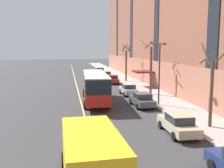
{
  "coord_description": "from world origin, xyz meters",
  "views": [
    {
      "loc": [
        -2.66,
        -31.93,
        6.37
      ],
      "look_at": [
        3.02,
        1.36,
        1.8
      ],
      "focal_mm": 42.0,
      "sensor_mm": 36.0,
      "label": 1
    }
  ],
  "objects_px": {
    "street_lamp": "(160,67)",
    "street_tree_near_corner": "(211,88)",
    "parked_car_champagne_6": "(178,124)",
    "box_truck": "(90,157)",
    "parked_car_silver_0": "(106,75)",
    "street_tree_far_uptown": "(126,62)",
    "parked_car_navy_3": "(100,71)",
    "city_bus": "(95,85)",
    "street_tree_mid_block": "(151,66)",
    "parked_car_silver_4": "(128,89)",
    "parked_car_red_5": "(113,79)",
    "parked_car_darkgray_1": "(142,100)"
  },
  "relations": [
    {
      "from": "parked_car_navy_3",
      "to": "parked_car_champagne_6",
      "type": "bearing_deg",
      "value": -90.02
    },
    {
      "from": "parked_car_silver_4",
      "to": "parked_car_red_5",
      "type": "bearing_deg",
      "value": 90.31
    },
    {
      "from": "parked_car_silver_0",
      "to": "parked_car_silver_4",
      "type": "bearing_deg",
      "value": -90.02
    },
    {
      "from": "street_lamp",
      "to": "box_truck",
      "type": "bearing_deg",
      "value": -119.03
    },
    {
      "from": "street_tree_near_corner",
      "to": "street_tree_far_uptown",
      "type": "relative_size",
      "value": 0.94
    },
    {
      "from": "parked_car_silver_4",
      "to": "street_tree_near_corner",
      "type": "distance_m",
      "value": 16.42
    },
    {
      "from": "street_lamp",
      "to": "city_bus",
      "type": "bearing_deg",
      "value": 152.68
    },
    {
      "from": "box_truck",
      "to": "street_tree_far_uptown",
      "type": "relative_size",
      "value": 1.02
    },
    {
      "from": "parked_car_champagne_6",
      "to": "street_tree_mid_block",
      "type": "bearing_deg",
      "value": 79.14
    },
    {
      "from": "street_tree_far_uptown",
      "to": "parked_car_navy_3",
      "type": "bearing_deg",
      "value": 101.01
    },
    {
      "from": "city_bus",
      "to": "parked_car_silver_4",
      "type": "distance_m",
      "value": 6.68
    },
    {
      "from": "box_truck",
      "to": "street_lamp",
      "type": "height_order",
      "value": "street_lamp"
    },
    {
      "from": "parked_car_red_5",
      "to": "street_tree_far_uptown",
      "type": "relative_size",
      "value": 0.62
    },
    {
      "from": "box_truck",
      "to": "street_lamp",
      "type": "distance_m",
      "value": 18.92
    },
    {
      "from": "parked_car_navy_3",
      "to": "street_tree_mid_block",
      "type": "relative_size",
      "value": 0.6
    },
    {
      "from": "street_lamp",
      "to": "street_tree_near_corner",
      "type": "bearing_deg",
      "value": -81.44
    },
    {
      "from": "city_bus",
      "to": "parked_car_darkgray_1",
      "type": "distance_m",
      "value": 5.95
    },
    {
      "from": "parked_car_navy_3",
      "to": "city_bus",
      "type": "bearing_deg",
      "value": -98.01
    },
    {
      "from": "parked_car_red_5",
      "to": "street_tree_mid_block",
      "type": "relative_size",
      "value": 0.59
    },
    {
      "from": "parked_car_navy_3",
      "to": "parked_car_silver_4",
      "type": "distance_m",
      "value": 30.63
    },
    {
      "from": "street_lamp",
      "to": "parked_car_darkgray_1",
      "type": "bearing_deg",
      "value": 173.16
    },
    {
      "from": "parked_car_navy_3",
      "to": "street_tree_far_uptown",
      "type": "distance_m",
      "value": 16.54
    },
    {
      "from": "parked_car_silver_4",
      "to": "parked_car_navy_3",
      "type": "bearing_deg",
      "value": 90.26
    },
    {
      "from": "parked_car_silver_4",
      "to": "parked_car_darkgray_1",
      "type": "bearing_deg",
      "value": -91.68
    },
    {
      "from": "parked_car_silver_0",
      "to": "box_truck",
      "type": "xyz_separation_m",
      "value": [
        -7.39,
        -44.75,
        0.94
      ]
    },
    {
      "from": "parked_car_champagne_6",
      "to": "street_lamp",
      "type": "relative_size",
      "value": 0.68
    },
    {
      "from": "city_bus",
      "to": "street_lamp",
      "type": "relative_size",
      "value": 1.71
    },
    {
      "from": "parked_car_silver_4",
      "to": "street_tree_far_uptown",
      "type": "xyz_separation_m",
      "value": [
        2.97,
        14.65,
        2.97
      ]
    },
    {
      "from": "city_bus",
      "to": "box_truck",
      "type": "height_order",
      "value": "city_bus"
    },
    {
      "from": "parked_car_navy_3",
      "to": "parked_car_champagne_6",
      "type": "distance_m",
      "value": 47.56
    },
    {
      "from": "street_lamp",
      "to": "parked_car_red_5",
      "type": "bearing_deg",
      "value": 95.08
    },
    {
      "from": "parked_car_silver_0",
      "to": "parked_car_champagne_6",
      "type": "distance_m",
      "value": 37.62
    },
    {
      "from": "parked_car_champagne_6",
      "to": "box_truck",
      "type": "distance_m",
      "value": 10.2
    },
    {
      "from": "parked_car_silver_4",
      "to": "street_lamp",
      "type": "bearing_deg",
      "value": -77.49
    },
    {
      "from": "box_truck",
      "to": "street_tree_mid_block",
      "type": "distance_m",
      "value": 25.69
    },
    {
      "from": "parked_car_darkgray_1",
      "to": "parked_car_red_5",
      "type": "bearing_deg",
      "value": 89.56
    },
    {
      "from": "box_truck",
      "to": "street_tree_near_corner",
      "type": "bearing_deg",
      "value": 38.1
    },
    {
      "from": "parked_car_silver_0",
      "to": "parked_car_navy_3",
      "type": "bearing_deg",
      "value": 90.85
    },
    {
      "from": "city_bus",
      "to": "box_truck",
      "type": "xyz_separation_m",
      "value": [
        -2.34,
        -19.87,
        -0.31
      ]
    },
    {
      "from": "parked_car_silver_4",
      "to": "box_truck",
      "type": "relative_size",
      "value": 0.58
    },
    {
      "from": "city_bus",
      "to": "parked_car_navy_3",
      "type": "xyz_separation_m",
      "value": [
        4.9,
        34.82,
        -1.25
      ]
    },
    {
      "from": "street_tree_near_corner",
      "to": "street_lamp",
      "type": "relative_size",
      "value": 0.97
    },
    {
      "from": "city_bus",
      "to": "parked_car_red_5",
      "type": "relative_size",
      "value": 2.63
    },
    {
      "from": "parked_car_silver_0",
      "to": "parked_car_silver_4",
      "type": "distance_m",
      "value": 20.69
    },
    {
      "from": "parked_car_red_5",
      "to": "box_truck",
      "type": "relative_size",
      "value": 0.61
    },
    {
      "from": "parked_car_darkgray_1",
      "to": "box_truck",
      "type": "bearing_deg",
      "value": -113.34
    },
    {
      "from": "parked_car_darkgray_1",
      "to": "street_tree_near_corner",
      "type": "xyz_separation_m",
      "value": [
        3.17,
        -8.51,
        2.49
      ]
    },
    {
      "from": "parked_car_champagne_6",
      "to": "box_truck",
      "type": "xyz_separation_m",
      "value": [
        -7.23,
        -7.13,
        0.94
      ]
    },
    {
      "from": "street_lamp",
      "to": "parked_car_silver_0",
      "type": "bearing_deg",
      "value": 93.43
    },
    {
      "from": "parked_car_darkgray_1",
      "to": "parked_car_navy_3",
      "type": "distance_m",
      "value": 38.08
    }
  ]
}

